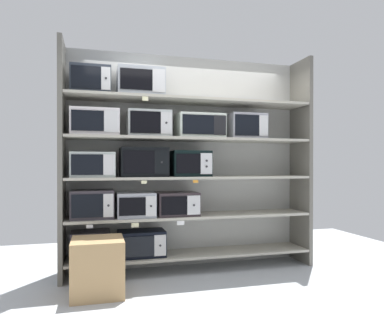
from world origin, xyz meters
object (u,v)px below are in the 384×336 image
microwave_8 (95,123)px  microwave_13 (141,83)px  microwave_2 (92,204)px  microwave_11 (246,127)px  microwave_0 (91,245)px  microwave_6 (144,162)px  microwave_4 (177,204)px  microwave_9 (149,124)px  microwave_10 (200,126)px  microwave_12 (91,81)px  microwave_5 (93,165)px  microwave_1 (141,243)px  microwave_3 (135,204)px  microwave_7 (190,164)px  shipping_carton (98,267)px

microwave_8 → microwave_13: 0.69m
microwave_2 → microwave_11: microwave_11 is taller
microwave_0 → microwave_6: bearing=0.0°
microwave_4 → microwave_9: microwave_9 is taller
microwave_6 → microwave_10: size_ratio=0.96×
microwave_0 → microwave_13: microwave_13 is taller
microwave_9 → microwave_10: 0.62m
microwave_4 → microwave_10: 0.97m
microwave_2 → microwave_11: size_ratio=1.02×
microwave_8 → microwave_12: size_ratio=1.21×
microwave_12 → microwave_8: bearing=0.3°
microwave_5 → microwave_11: bearing=-0.0°
microwave_1 → microwave_8: 1.47m
microwave_4 → microwave_11: size_ratio=1.06×
microwave_11 → microwave_6: bearing=180.0°
microwave_3 → microwave_7: (0.65, -0.00, 0.47)m
microwave_0 → microwave_5: 0.90m
microwave_10 → microwave_11: microwave_11 is taller
microwave_0 → microwave_10: 1.87m
microwave_0 → microwave_3: size_ratio=0.98×
microwave_1 → microwave_5: microwave_5 is taller
microwave_13 → shipping_carton: bearing=-130.7°
microwave_0 → microwave_9: (0.65, -0.00, 1.37)m
microwave_1 → microwave_13: 1.85m
microwave_3 → microwave_11: 1.66m
microwave_1 → microwave_13: bearing=178.7°
microwave_3 → shipping_carton: 0.89m
microwave_1 → microwave_9: 1.39m
microwave_10 → microwave_11: 0.60m
microwave_5 → microwave_9: bearing=-0.0°
microwave_0 → microwave_4: bearing=-0.0°
microwave_13 → microwave_5: bearing=-180.0°
microwave_1 → microwave_10: bearing=-0.0°
microwave_8 → microwave_12: 0.47m
microwave_3 → microwave_8: size_ratio=0.82×
microwave_10 → microwave_13: 0.86m
microwave_8 → microwave_11: bearing=-0.0°
microwave_7 → microwave_10: size_ratio=0.81×
shipping_carton → microwave_7: bearing=27.6°
microwave_2 → microwave_5: bearing=0.2°
microwave_1 → microwave_2: microwave_2 is taller
microwave_1 → microwave_11: 1.91m
microwave_5 → microwave_6: size_ratio=0.89×
microwave_2 → microwave_13: microwave_13 is taller
microwave_10 → microwave_11: (0.60, -0.00, 0.01)m
microwave_9 → microwave_2: bearing=180.0°
microwave_11 → microwave_5: bearing=180.0°
microwave_4 → microwave_1: bearing=180.0°
microwave_0 → microwave_10: (1.27, -0.00, 1.37)m
microwave_6 → microwave_0: bearing=-180.0°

